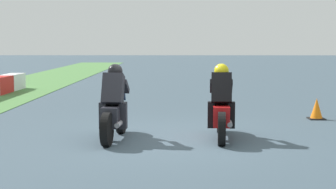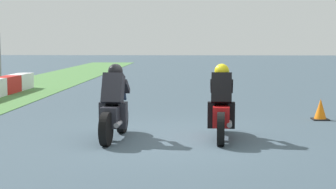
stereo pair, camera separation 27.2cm
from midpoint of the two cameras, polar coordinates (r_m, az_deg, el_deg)
name	(u,v)px [view 1 (the left image)]	position (r m, az deg, el deg)	size (l,w,h in m)	color
ground_plane	(173,139)	(10.31, -0.17, -5.00)	(120.00, 120.00, 0.00)	#3C4D5A
rider_lane_a	(221,108)	(10.31, 5.21, -1.51)	(2.04, 0.55, 1.51)	black
rider_lane_b	(114,109)	(10.25, -6.76, -1.57)	(2.04, 0.56, 1.51)	black
traffic_cone	(317,110)	(13.35, 15.68, -1.62)	(0.40, 0.40, 0.53)	black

